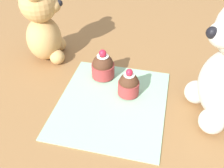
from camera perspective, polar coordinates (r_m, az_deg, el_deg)
name	(u,v)px	position (r m, az deg, el deg)	size (l,w,h in m)	color
ground_plane	(112,103)	(0.59, 0.00, -4.20)	(4.00, 4.00, 0.00)	olive
knitted_placemat	(112,102)	(0.59, 0.00, -3.99)	(0.27, 0.24, 0.01)	#8EBC99
teddy_bear_tan	(43,25)	(0.71, -14.80, 12.35)	(0.13, 0.12, 0.21)	tan
cupcake_near_cream_bear	(129,84)	(0.59, 3.65, -0.10)	(0.05, 0.05, 0.07)	#993333
cupcake_near_tan_bear	(103,67)	(0.64, -1.98, 3.82)	(0.06, 0.06, 0.08)	#993333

